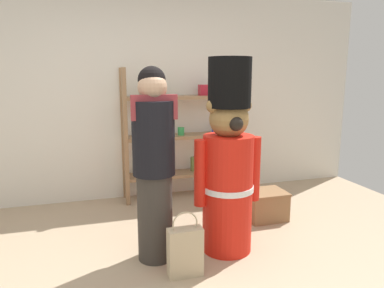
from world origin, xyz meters
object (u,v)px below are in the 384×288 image
merchandise_shelf (180,134)px  shopping_bag (185,251)px  person_shopper (154,162)px  display_crate (265,205)px  teddy_bear_guard (228,165)px

merchandise_shelf → shopping_bag: merchandise_shelf is taller
merchandise_shelf → person_shopper: (-0.62, -1.52, 0.03)m
shopping_bag → display_crate: shopping_bag is taller
merchandise_shelf → teddy_bear_guard: size_ratio=0.96×
person_shopper → shopping_bag: size_ratio=3.06×
shopping_bag → merchandise_shelf: bearing=76.4°
merchandise_shelf → shopping_bag: (-0.45, -1.87, -0.62)m
teddy_bear_guard → person_shopper: bearing=177.7°
person_shopper → shopping_bag: bearing=-63.3°
merchandise_shelf → person_shopper: merchandise_shelf is taller
display_crate → teddy_bear_guard: bearing=-141.7°
merchandise_shelf → person_shopper: 1.65m
teddy_bear_guard → shopping_bag: 0.83m
merchandise_shelf → teddy_bear_guard: bearing=-88.8°
teddy_bear_guard → shopping_bag: (-0.48, -0.32, -0.59)m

